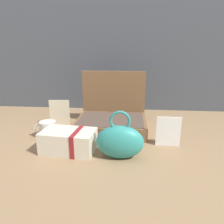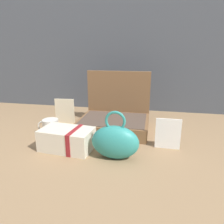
{
  "view_description": "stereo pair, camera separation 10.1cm",
  "coord_description": "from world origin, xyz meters",
  "px_view_note": "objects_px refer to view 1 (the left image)",
  "views": [
    {
      "loc": [
        0.07,
        -0.98,
        0.44
      ],
      "look_at": [
        -0.02,
        -0.02,
        0.15
      ],
      "focal_mm": 33.32,
      "sensor_mm": 36.0,
      "label": 1
    },
    {
      "loc": [
        0.17,
        -0.97,
        0.44
      ],
      "look_at": [
        -0.02,
        -0.02,
        0.15
      ],
      "focal_mm": 33.32,
      "sensor_mm": 36.0,
      "label": 2
    }
  ],
  "objects_px": {
    "cream_toiletry_bag": "(69,141)",
    "coffee_mug": "(48,129)",
    "open_suitcase": "(112,117)",
    "info_card_left": "(168,132)",
    "teal_pouch_handbag": "(120,141)",
    "poster_card_right": "(60,113)"
  },
  "relations": [
    {
      "from": "open_suitcase",
      "to": "poster_card_right",
      "type": "relative_size",
      "value": 2.45
    },
    {
      "from": "teal_pouch_handbag",
      "to": "coffee_mug",
      "type": "relative_size",
      "value": 1.75
    },
    {
      "from": "cream_toiletry_bag",
      "to": "coffee_mug",
      "type": "xyz_separation_m",
      "value": [
        -0.16,
        0.14,
        -0.01
      ]
    },
    {
      "from": "cream_toiletry_bag",
      "to": "info_card_left",
      "type": "bearing_deg",
      "value": 11.91
    },
    {
      "from": "info_card_left",
      "to": "open_suitcase",
      "type": "bearing_deg",
      "value": 144.24
    },
    {
      "from": "poster_card_right",
      "to": "teal_pouch_handbag",
      "type": "bearing_deg",
      "value": -49.08
    },
    {
      "from": "teal_pouch_handbag",
      "to": "coffee_mug",
      "type": "distance_m",
      "value": 0.42
    },
    {
      "from": "teal_pouch_handbag",
      "to": "cream_toiletry_bag",
      "type": "bearing_deg",
      "value": 169.88
    },
    {
      "from": "teal_pouch_handbag",
      "to": "cream_toiletry_bag",
      "type": "distance_m",
      "value": 0.23
    },
    {
      "from": "cream_toiletry_bag",
      "to": "info_card_left",
      "type": "xyz_separation_m",
      "value": [
        0.45,
        0.09,
        0.02
      ]
    },
    {
      "from": "info_card_left",
      "to": "poster_card_right",
      "type": "bearing_deg",
      "value": 160.1
    },
    {
      "from": "cream_toiletry_bag",
      "to": "coffee_mug",
      "type": "distance_m",
      "value": 0.21
    },
    {
      "from": "teal_pouch_handbag",
      "to": "info_card_left",
      "type": "relative_size",
      "value": 1.44
    },
    {
      "from": "open_suitcase",
      "to": "coffee_mug",
      "type": "bearing_deg",
      "value": -152.91
    },
    {
      "from": "info_card_left",
      "to": "poster_card_right",
      "type": "xyz_separation_m",
      "value": [
        -0.6,
        0.23,
        0.01
      ]
    },
    {
      "from": "cream_toiletry_bag",
      "to": "poster_card_right",
      "type": "relative_size",
      "value": 1.57
    },
    {
      "from": "cream_toiletry_bag",
      "to": "teal_pouch_handbag",
      "type": "bearing_deg",
      "value": -10.12
    },
    {
      "from": "info_card_left",
      "to": "poster_card_right",
      "type": "relative_size",
      "value": 0.92
    },
    {
      "from": "cream_toiletry_bag",
      "to": "poster_card_right",
      "type": "distance_m",
      "value": 0.35
    },
    {
      "from": "coffee_mug",
      "to": "info_card_left",
      "type": "bearing_deg",
      "value": -4.44
    },
    {
      "from": "cream_toiletry_bag",
      "to": "coffee_mug",
      "type": "height_order",
      "value": "cream_toiletry_bag"
    },
    {
      "from": "open_suitcase",
      "to": "info_card_left",
      "type": "relative_size",
      "value": 2.67
    }
  ]
}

